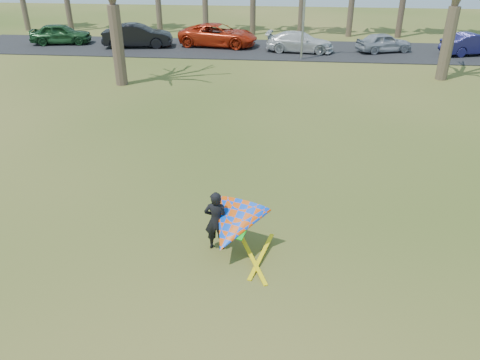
# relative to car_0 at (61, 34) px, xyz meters

# --- Properties ---
(ground) EXTENTS (100.00, 100.00, 0.00)m
(ground) POSITION_rel_car_0_xyz_m (16.19, -25.24, -0.82)
(ground) COLOR #254B10
(ground) RESTS_ON ground
(parking_strip) EXTENTS (46.00, 7.00, 0.06)m
(parking_strip) POSITION_rel_car_0_xyz_m (16.19, -0.24, -0.79)
(parking_strip) COLOR black
(parking_strip) RESTS_ON ground
(car_0) EXTENTS (4.70, 2.62, 1.51)m
(car_0) POSITION_rel_car_0_xyz_m (0.00, 0.00, 0.00)
(car_0) COLOR #1B4420
(car_0) RESTS_ON parking_strip
(car_1) EXTENTS (5.22, 2.51, 1.65)m
(car_1) POSITION_rel_car_0_xyz_m (6.18, -0.52, 0.07)
(car_1) COLOR black
(car_1) RESTS_ON parking_strip
(car_2) EXTENTS (6.08, 3.38, 1.61)m
(car_2) POSITION_rel_car_0_xyz_m (12.05, 0.47, 0.05)
(car_2) COLOR red
(car_2) RESTS_ON parking_strip
(car_3) EXTENTS (4.89, 2.35, 1.37)m
(car_3) POSITION_rel_car_0_xyz_m (18.08, -0.91, -0.07)
(car_3) COLOR silver
(car_3) RESTS_ON parking_strip
(car_4) EXTENTS (4.18, 2.76, 1.32)m
(car_4) POSITION_rel_car_0_xyz_m (24.01, -0.35, -0.10)
(car_4) COLOR #999DA6
(car_4) RESTS_ON parking_strip
(car_5) EXTENTS (4.65, 2.78, 1.45)m
(car_5) POSITION_rel_car_0_xyz_m (30.01, -0.59, -0.03)
(car_5) COLOR #1A194D
(car_5) RESTS_ON parking_strip
(kite_flyer) EXTENTS (2.13, 2.39, 2.02)m
(kite_flyer) POSITION_rel_car_0_xyz_m (16.17, -25.26, 0.03)
(kite_flyer) COLOR black
(kite_flyer) RESTS_ON ground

